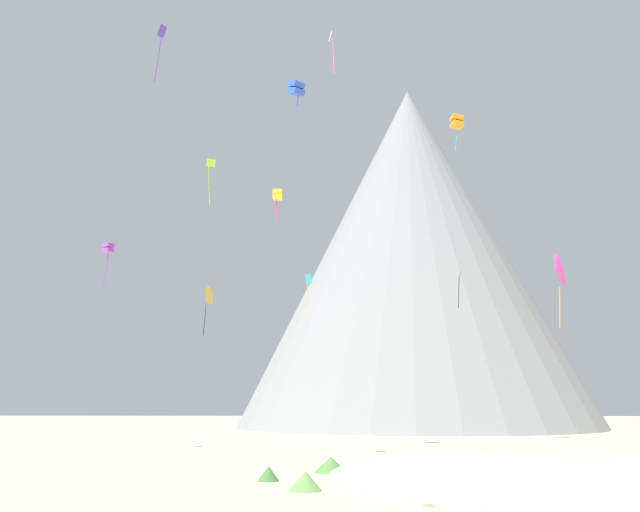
# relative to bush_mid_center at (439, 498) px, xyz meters

# --- Properties ---
(dune_foreground_right) EXTENTS (25.45, 25.49, 3.77)m
(dune_foreground_right) POSITION_rel_bush_mid_center_xyz_m (3.92, 3.99, -0.29)
(dune_foreground_right) COLOR #CCBA8E
(dune_foreground_right) RESTS_ON ground_plane
(bush_mid_center) EXTENTS (2.46, 2.46, 0.57)m
(bush_mid_center) POSITION_rel_bush_mid_center_xyz_m (0.00, 0.00, 0.00)
(bush_mid_center) COLOR #477238
(bush_mid_center) RESTS_ON ground_plane
(bush_far_right) EXTENTS (2.94, 2.94, 1.01)m
(bush_far_right) POSITION_rel_bush_mid_center_xyz_m (-5.17, 13.93, 0.22)
(bush_far_right) COLOR #477238
(bush_far_right) RESTS_ON ground_plane
(bush_near_left) EXTENTS (2.15, 2.15, 0.99)m
(bush_near_left) POSITION_rel_bush_mid_center_xyz_m (-6.30, 4.58, 0.21)
(bush_near_left) COLOR #568442
(bush_near_left) RESTS_ON ground_plane
(bush_low_patch) EXTENTS (1.63, 1.63, 0.87)m
(bush_low_patch) POSITION_rel_bush_mid_center_xyz_m (-8.70, 8.87, 0.15)
(bush_low_patch) COLOR #386633
(bush_low_patch) RESTS_ON ground_plane
(rock_massif) EXTENTS (90.06, 90.06, 64.56)m
(rock_massif) POSITION_rel_bush_mid_center_xyz_m (6.13, 93.48, 27.73)
(rock_massif) COLOR slate
(rock_massif) RESTS_ON ground_plane
(kite_white_high) EXTENTS (0.50, 0.62, 3.68)m
(kite_white_high) POSITION_rel_bush_mid_center_xyz_m (-5.10, 19.29, 33.31)
(kite_white_high) COLOR white
(kite_blue_high) EXTENTS (1.89, 1.90, 3.49)m
(kite_blue_high) POSITION_rel_bush_mid_center_xyz_m (-8.94, 31.38, 35.33)
(kite_blue_high) COLOR blue
(kite_indigo_high) EXTENTS (1.03, 0.72, 5.44)m
(kite_indigo_high) POSITION_rel_bush_mid_center_xyz_m (-20.87, 23.78, 36.45)
(kite_indigo_high) COLOR #5138B2
(kite_orange_high) EXTENTS (1.57, 1.51, 4.26)m
(kite_orange_high) POSITION_rel_bush_mid_center_xyz_m (9.03, 42.47, 36.18)
(kite_orange_high) COLOR orange
(kite_teal_mid) EXTENTS (0.62, 0.84, 4.57)m
(kite_teal_mid) POSITION_rel_bush_mid_center_xyz_m (9.98, 50.90, 18.74)
(kite_teal_mid) COLOR teal
(kite_magenta_mid) EXTENTS (1.15, 2.64, 5.56)m
(kite_magenta_mid) POSITION_rel_bush_mid_center_xyz_m (11.72, 18.14, 13.81)
(kite_magenta_mid) COLOR #D1339E
(kite_cyan_mid) EXTENTS (0.85, 0.51, 4.55)m
(kite_cyan_mid) POSITION_rel_bush_mid_center_xyz_m (-8.31, 43.32, 17.10)
(kite_cyan_mid) COLOR #33BCDB
(kite_yellow_mid) EXTENTS (0.77, 0.79, 2.66)m
(kite_yellow_mid) POSITION_rel_bush_mid_center_xyz_m (-9.87, 23.31, 21.54)
(kite_yellow_mid) COLOR yellow
(kite_gold_mid) EXTENTS (1.09, 2.40, 6.16)m
(kite_gold_mid) POSITION_rel_bush_mid_center_xyz_m (-21.19, 50.53, 17.12)
(kite_gold_mid) COLOR gold
(kite_violet_mid) EXTENTS (1.10, 1.10, 4.15)m
(kite_violet_mid) POSITION_rel_bush_mid_center_xyz_m (-27.17, 31.34, 18.79)
(kite_violet_mid) COLOR purple
(kite_lime_high) EXTENTS (1.09, 0.69, 5.22)m
(kite_lime_high) POSITION_rel_bush_mid_center_xyz_m (-18.65, 37.28, 28.68)
(kite_lime_high) COLOR #8CD133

